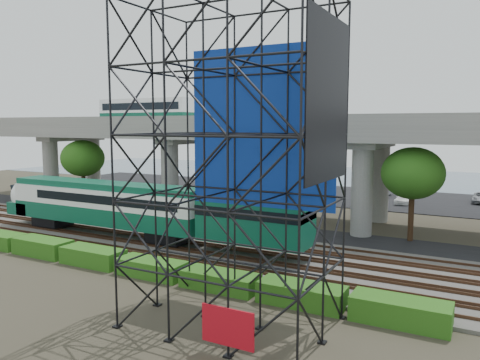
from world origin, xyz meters
The scene contains 13 objects.
ground centered at (0.00, 0.00, 0.00)m, with size 140.00×140.00×0.00m, color #474233.
ballast_bed centered at (0.00, 2.00, 0.10)m, with size 90.00×12.00×0.20m, color slate.
service_road centered at (0.00, 10.50, 0.04)m, with size 90.00×5.00×0.08m, color black.
parking_lot centered at (0.00, 34.00, 0.04)m, with size 90.00×18.00×0.08m, color black.
harbor_water centered at (0.00, 56.00, 0.01)m, with size 140.00×40.00×0.03m, color #445870.
rail_tracks centered at (0.00, 2.00, 0.28)m, with size 90.00×9.52×0.16m.
commuter_train centered at (-6.78, 2.00, 2.88)m, with size 29.30×3.06×4.30m.
overpass centered at (-1.16, 16.00, 8.21)m, with size 80.00×12.00×12.40m.
scaffold_tower centered at (8.88, -7.98, 7.47)m, with size 9.36×6.36×15.00m.
hedge_strip centered at (1.01, -4.30, 0.56)m, with size 34.60×1.80×1.20m.
trees centered at (-4.67, 16.17, 5.57)m, with size 40.94×16.94×7.69m.
suv centered at (-19.30, 10.82, 0.73)m, with size 2.15×4.65×1.29m, color black.
parked_cars centered at (1.83, 33.94, 0.69)m, with size 37.60×9.50×1.31m.
Camera 1 is at (19.36, -26.77, 9.46)m, focal length 35.00 mm.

